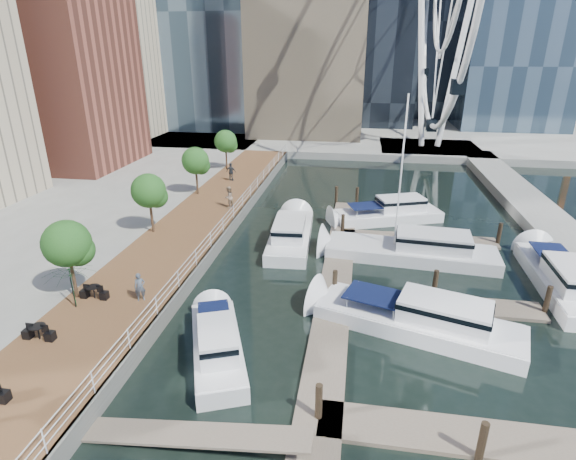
# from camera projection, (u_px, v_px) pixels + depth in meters

# --- Properties ---
(ground) EXTENTS (520.00, 520.00, 0.00)m
(ground) POSITION_uv_depth(u_px,v_px,m) (257.00, 380.00, 20.58)
(ground) COLOR black
(ground) RESTS_ON ground
(boardwalk) EXTENTS (6.00, 60.00, 1.00)m
(boardwalk) POSITION_uv_depth(u_px,v_px,m) (188.00, 235.00, 35.48)
(boardwalk) COLOR brown
(boardwalk) RESTS_ON ground
(seawall) EXTENTS (0.25, 60.00, 1.00)m
(seawall) POSITION_uv_depth(u_px,v_px,m) (225.00, 237.00, 35.03)
(seawall) COLOR #595954
(seawall) RESTS_ON ground
(land_far) EXTENTS (200.00, 114.00, 1.00)m
(land_far) POSITION_uv_depth(u_px,v_px,m) (347.00, 108.00, 113.87)
(land_far) COLOR gray
(land_far) RESTS_ON ground
(breakwater) EXTENTS (4.00, 60.00, 1.00)m
(breakwater) POSITION_uv_depth(u_px,v_px,m) (558.00, 233.00, 35.76)
(breakwater) COLOR gray
(breakwater) RESTS_ON ground
(pier) EXTENTS (14.00, 12.00, 1.00)m
(pier) POSITION_uv_depth(u_px,v_px,m) (429.00, 150.00, 65.97)
(pier) COLOR gray
(pier) RESTS_ON ground
(railing) EXTENTS (0.10, 60.00, 1.05)m
(railing) POSITION_uv_depth(u_px,v_px,m) (223.00, 225.00, 34.67)
(railing) COLOR white
(railing) RESTS_ON boardwalk
(floating_docks) EXTENTS (16.00, 34.00, 2.60)m
(floating_docks) POSITION_uv_depth(u_px,v_px,m) (415.00, 281.00, 28.36)
(floating_docks) COLOR #6D6051
(floating_docks) RESTS_ON ground
(street_trees) EXTENTS (2.60, 42.60, 4.60)m
(street_trees) POSITION_uv_depth(u_px,v_px,m) (149.00, 191.00, 33.51)
(street_trees) COLOR #3F2B1C
(street_trees) RESTS_ON ground
(cafe_tables) EXTENTS (2.50, 13.70, 0.74)m
(cafe_tables) POSITION_uv_depth(u_px,v_px,m) (16.00, 359.00, 19.78)
(cafe_tables) COLOR black
(cafe_tables) RESTS_ON ground
(yacht_foreground) EXTENTS (12.22, 6.58, 2.15)m
(yacht_foreground) POSITION_uv_depth(u_px,v_px,m) (416.00, 330.00, 24.22)
(yacht_foreground) COLOR white
(yacht_foreground) RESTS_ON ground
(pedestrian_near) EXTENTS (0.72, 0.64, 1.64)m
(pedestrian_near) POSITION_uv_depth(u_px,v_px,m) (140.00, 287.00, 24.92)
(pedestrian_near) COLOR #454F5D
(pedestrian_near) RESTS_ON boardwalk
(pedestrian_mid) EXTENTS (1.02, 1.14, 1.93)m
(pedestrian_mid) POSITION_uv_depth(u_px,v_px,m) (229.00, 197.00, 39.74)
(pedestrian_mid) COLOR gray
(pedestrian_mid) RESTS_ON boardwalk
(pedestrian_far) EXTENTS (1.18, 0.67, 1.90)m
(pedestrian_far) POSITION_uv_depth(u_px,v_px,m) (231.00, 172.00, 48.09)
(pedestrian_far) COLOR #2C3138
(pedestrian_far) RESTS_ON boardwalk
(moored_yachts) EXTENTS (23.53, 34.11, 11.50)m
(moored_yachts) POSITION_uv_depth(u_px,v_px,m) (404.00, 268.00, 31.20)
(moored_yachts) COLOR silver
(moored_yachts) RESTS_ON ground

